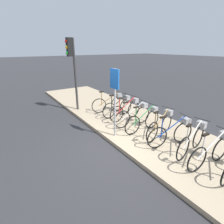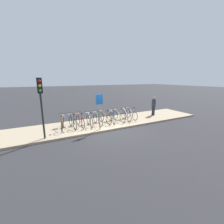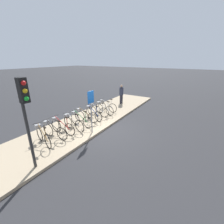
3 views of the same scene
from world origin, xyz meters
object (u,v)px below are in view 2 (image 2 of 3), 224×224
parked_bicycle_6 (112,116)px  sign_post (99,106)px  parked_bicycle_2 (80,120)px  parked_bicycle_4 (97,118)px  parked_bicycle_5 (104,117)px  parked_bicycle_0 (62,122)px  parked_bicycle_9 (131,113)px  parked_bicycle_8 (126,114)px  parked_bicycle_3 (89,119)px  pedestrian (154,106)px  parked_bicycle_1 (72,121)px  parked_bicycle_7 (118,115)px  traffic_light (41,96)px

parked_bicycle_6 → sign_post: size_ratio=0.71×
parked_bicycle_2 → parked_bicycle_4: size_ratio=1.00×
parked_bicycle_5 → parked_bicycle_6: bearing=-13.8°
parked_bicycle_0 → parked_bicycle_9: same height
parked_bicycle_6 → parked_bicycle_8: size_ratio=0.98×
parked_bicycle_3 → parked_bicycle_6: bearing=-0.0°
parked_bicycle_9 → pedestrian: bearing=1.2°
parked_bicycle_1 → pedestrian: bearing=0.5°
parked_bicycle_5 → parked_bicycle_7: size_ratio=0.99×
parked_bicycle_0 → parked_bicycle_6: (3.49, -0.08, 0.00)m
parked_bicycle_6 → pedestrian: bearing=2.5°
sign_post → parked_bicycle_3: bearing=104.3°
parked_bicycle_4 → traffic_light: 4.08m
parked_bicycle_8 → pedestrian: bearing=3.8°
parked_bicycle_3 → parked_bicycle_9: (3.48, 0.13, 0.00)m
parked_bicycle_9 → pedestrian: size_ratio=0.99×
parked_bicycle_4 → sign_post: (-0.27, -1.11, 1.07)m
parked_bicycle_0 → parked_bicycle_8: bearing=-1.2°
parked_bicycle_9 → sign_post: (-3.19, -1.26, 1.07)m
pedestrian → parked_bicycle_1: bearing=-179.5°
parked_bicycle_2 → traffic_light: traffic_light is taller
parked_bicycle_5 → traffic_light: size_ratio=0.49×
parked_bicycle_5 → parked_bicycle_6: same height
traffic_light → parked_bicycle_4: bearing=18.6°
parked_bicycle_8 → traffic_light: traffic_light is taller
pedestrian → sign_post: (-5.61, -1.31, 0.66)m
parked_bicycle_5 → sign_post: sign_post is taller
parked_bicycle_6 → parked_bicycle_7: size_ratio=0.99×
parked_bicycle_1 → parked_bicycle_8: (4.04, -0.14, 0.00)m
parked_bicycle_7 → parked_bicycle_8: (0.60, -0.13, 0.00)m
parked_bicycle_4 → parked_bicycle_5: bearing=15.1°
parked_bicycle_5 → parked_bicycle_9: size_ratio=0.98×
parked_bicycle_2 → parked_bicycle_9: (4.10, -0.01, 0.00)m
parked_bicycle_3 → parked_bicycle_8: bearing=-0.3°
traffic_light → pedestrian: bearing=8.8°
parked_bicycle_4 → parked_bicycle_0: bearing=177.5°
pedestrian → traffic_light: bearing=-171.2°
pedestrian → parked_bicycle_4: bearing=-177.8°
parked_bicycle_4 → parked_bicycle_8: (2.35, 0.01, 0.00)m
parked_bicycle_0 → parked_bicycle_4: size_ratio=0.98×
parked_bicycle_7 → parked_bicycle_3: bearing=-177.2°
parked_bicycle_7 → parked_bicycle_2: bearing=179.4°
parked_bicycle_1 → parked_bicycle_7: (3.45, -0.01, 0.00)m
parked_bicycle_7 → traffic_light: traffic_light is taller
parked_bicycle_2 → parked_bicycle_4: (1.18, -0.17, 0.00)m
parked_bicycle_6 → parked_bicycle_0: bearing=178.7°
parked_bicycle_9 → parked_bicycle_0: bearing=-179.4°
parked_bicycle_4 → pedestrian: pedestrian is taller
parked_bicycle_4 → parked_bicycle_6: bearing=1.0°
parked_bicycle_3 → traffic_light: bearing=-157.7°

